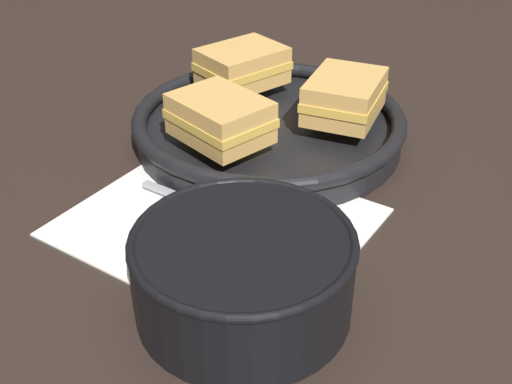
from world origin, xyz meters
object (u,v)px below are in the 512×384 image
soup_bowl (243,269)px  sandwich_near_left (242,66)px  spoon (234,218)px  sandwich_near_right (220,118)px  skillet (269,126)px  sandwich_far_left (345,96)px

soup_bowl → sandwich_near_left: sandwich_near_left is taller
spoon → sandwich_near_right: (-0.06, 0.08, 0.06)m
skillet → sandwich_near_right: sandwich_near_right is taller
soup_bowl → sandwich_near_right: sandwich_near_right is taller
spoon → sandwich_near_left: sandwich_near_left is taller
soup_bowl → sandwich_near_left: (-0.18, 0.32, 0.02)m
skillet → sandwich_near_left: (-0.07, 0.06, 0.04)m
soup_bowl → sandwich_far_left: bearing=96.7°
soup_bowl → sandwich_near_right: bearing=125.7°
sandwich_near_left → sandwich_far_left: same height
spoon → skillet: 0.18m
spoon → sandwich_near_left: 0.26m
sandwich_near_left → sandwich_near_right: size_ratio=1.02×
soup_bowl → spoon: (-0.07, 0.10, -0.03)m
soup_bowl → spoon: size_ratio=1.08×
sandwich_far_left → spoon: bearing=-98.8°
spoon → sandwich_far_left: size_ratio=1.51×
skillet → sandwich_far_left: size_ratio=2.94×
soup_bowl → sandwich_far_left: (-0.03, 0.30, 0.02)m
sandwich_far_left → soup_bowl: bearing=-83.3°
soup_bowl → sandwich_near_left: 0.37m
spoon → sandwich_far_left: sandwich_far_left is taller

